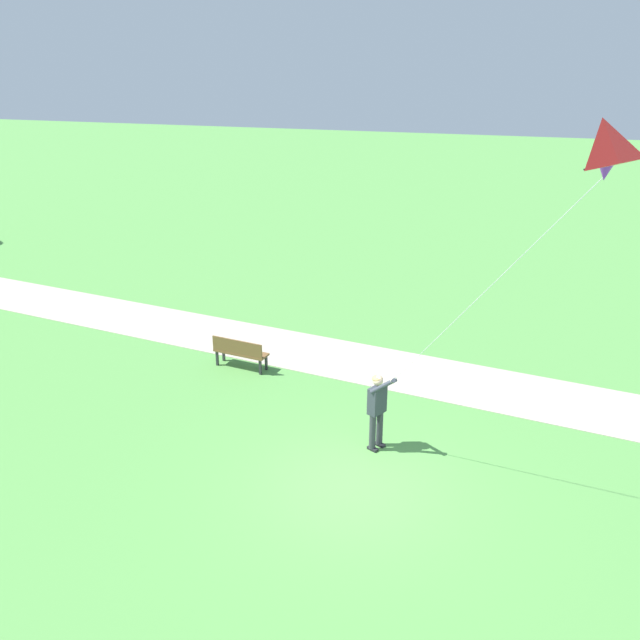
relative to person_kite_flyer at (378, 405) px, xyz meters
The scene contains 5 objects.
ground_plane 1.79m from the person_kite_flyer, behind, with size 120.00×120.00×0.00m, color #569947.
walkway_path 4.77m from the person_kite_flyer, 26.75° to the left, with size 2.40×32.00×0.02m, color #B7AD99.
person_kite_flyer is the anchor object (origin of this frame).
flying_kite 6.79m from the person_kite_flyer, 117.45° to the right, with size 2.22×3.57×5.35m.
park_bench_near_walkway 5.18m from the person_kite_flyer, 57.05° to the left, with size 0.66×1.55×0.88m.
Camera 1 is at (-10.88, -2.43, 8.02)m, focal length 37.92 mm.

